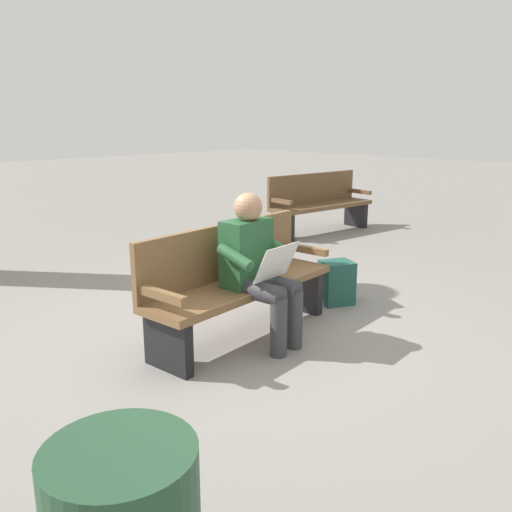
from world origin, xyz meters
TOP-DOWN VIEW (x-y plane):
  - ground_plane at (0.00, 0.00)m, footprint 40.00×40.00m
  - bench_near at (0.01, -0.07)m, footprint 1.83×0.62m
  - person_seated at (0.01, 0.16)m, footprint 0.59×0.59m
  - backpack at (-1.19, 0.05)m, footprint 0.37×0.37m
  - bench_far at (-3.75, -2.16)m, footprint 1.84×0.69m

SIDE VIEW (x-z plane):
  - ground_plane at x=0.00m, z-range 0.00..0.00m
  - backpack at x=-1.19m, z-range 0.00..0.41m
  - bench_near at x=0.01m, z-range 0.01..0.91m
  - bench_far at x=-3.75m, z-range 0.01..0.91m
  - person_seated at x=0.01m, z-range 0.04..1.22m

